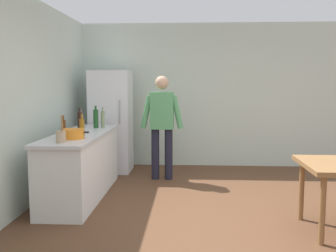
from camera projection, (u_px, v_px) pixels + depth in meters
ground_plane at (232, 220)px, 4.47m from camera, size 14.00×14.00×0.00m
wall_back at (216, 95)px, 7.29m from camera, size 6.40×0.12×2.70m
wall_left at (17, 103)px, 4.65m from camera, size 0.12×5.60×2.70m
kitchen_counter at (81, 165)px, 5.32m from camera, size 0.64×2.20×0.90m
refrigerator at (111, 121)px, 6.85m from camera, size 0.70×0.67×1.80m
person at (162, 120)px, 6.24m from camera, size 0.70×0.22×1.70m
cooking_pot at (73, 134)px, 4.74m from camera, size 0.40×0.28×0.12m
utensil_jar at (61, 136)px, 4.41m from camera, size 0.11×0.11×0.32m
bottle_water_clear at (81, 121)px, 5.74m from camera, size 0.07×0.07×0.30m
bottle_wine_dark at (80, 121)px, 5.40m from camera, size 0.08×0.08×0.34m
bottle_oil_amber at (82, 127)px, 5.01m from camera, size 0.06×0.06×0.28m
bottle_wine_green at (96, 118)px, 5.87m from camera, size 0.08×0.08×0.34m
bottle_vinegar_tall at (103, 119)px, 5.87m from camera, size 0.06×0.06×0.32m
bottle_beer_brown at (63, 127)px, 5.07m from camera, size 0.06×0.06×0.26m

